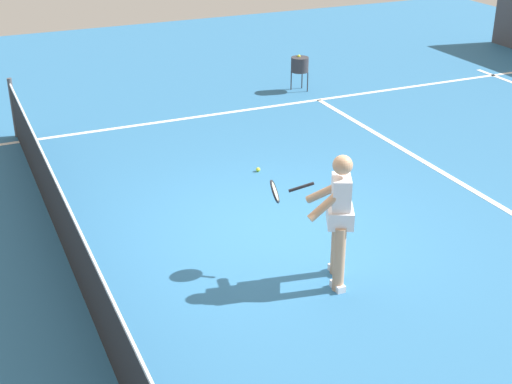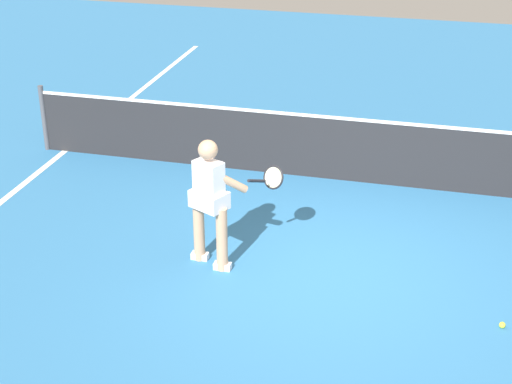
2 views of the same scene
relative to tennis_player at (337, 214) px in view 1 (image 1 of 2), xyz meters
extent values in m
plane|color=teal|center=(1.39, 0.10, -0.85)|extent=(26.15, 26.15, 0.00)
cube|color=white|center=(1.39, -3.07, -0.84)|extent=(9.31, 0.10, 0.01)
cube|color=white|center=(6.04, 0.10, -0.84)|extent=(0.10, 18.11, 0.01)
cylinder|color=#4C4C51|center=(6.34, 2.70, -0.33)|extent=(0.08, 0.08, 1.04)
cube|color=#232326|center=(1.39, 2.70, -0.39)|extent=(9.83, 0.02, 0.92)
cube|color=white|center=(1.39, 2.70, 0.09)|extent=(9.83, 0.02, 0.04)
cylinder|color=tan|center=(-0.18, 0.06, -0.46)|extent=(0.13, 0.13, 0.78)
cylinder|color=tan|center=(0.14, -0.10, -0.46)|extent=(0.13, 0.13, 0.78)
cube|color=white|center=(-0.18, 0.06, -0.81)|extent=(0.20, 0.10, 0.08)
cube|color=white|center=(0.14, -0.10, -0.81)|extent=(0.20, 0.10, 0.08)
cube|color=white|center=(-0.02, -0.02, 0.19)|extent=(0.38, 0.32, 0.52)
cube|color=white|center=(-0.02, -0.02, -0.01)|extent=(0.48, 0.43, 0.20)
sphere|color=tan|center=(-0.02, -0.02, 0.59)|extent=(0.22, 0.22, 0.22)
cylinder|color=tan|center=(-0.09, 0.18, 0.21)|extent=(0.10, 0.48, 0.37)
cylinder|color=tan|center=(0.18, 0.05, 0.21)|extent=(0.43, 0.37, 0.37)
cylinder|color=black|center=(0.47, 0.21, 0.17)|extent=(0.16, 0.28, 0.14)
torus|color=black|center=(0.60, 0.48, 0.11)|extent=(0.31, 0.23, 0.28)
cylinder|color=beige|center=(0.60, 0.48, 0.11)|extent=(0.26, 0.18, 0.23)
sphere|color=#D1E533|center=(3.24, -0.49, -0.81)|extent=(0.07, 0.07, 0.07)
cylinder|color=#333338|center=(6.77, -3.00, -0.30)|extent=(0.36, 0.36, 0.30)
cylinder|color=#333338|center=(6.89, -2.88, -0.65)|extent=(0.02, 0.02, 0.40)
cylinder|color=#333338|center=(6.64, -3.13, -0.65)|extent=(0.02, 0.02, 0.40)
cylinder|color=#333338|center=(6.89, -3.13, -0.65)|extent=(0.02, 0.02, 0.40)
sphere|color=#D1E533|center=(6.82, -3.00, -0.14)|extent=(0.07, 0.07, 0.07)
camera|label=1|loc=(-6.15, 3.71, 3.58)|focal=50.96mm
camera|label=2|loc=(2.45, -7.50, 3.83)|focal=54.80mm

